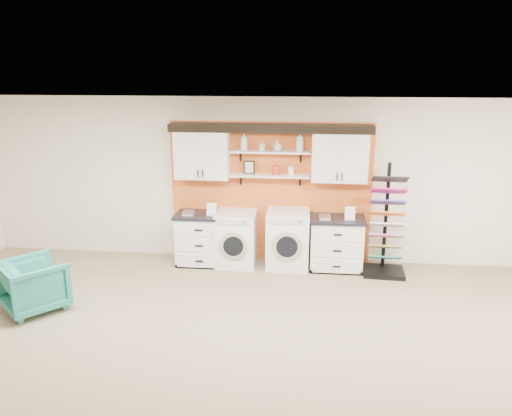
# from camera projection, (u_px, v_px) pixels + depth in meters

# --- Properties ---
(floor) EXTENTS (10.00, 10.00, 0.00)m
(floor) POSITION_uv_depth(u_px,v_px,m) (239.00, 402.00, 5.04)
(floor) COLOR #857159
(floor) RESTS_ON ground
(ceiling) EXTENTS (10.00, 10.00, 0.00)m
(ceiling) POSITION_uv_depth(u_px,v_px,m) (236.00, 124.00, 4.27)
(ceiling) COLOR white
(ceiling) RESTS_ON wall_back
(wall_back) EXTENTS (10.00, 0.00, 10.00)m
(wall_back) POSITION_uv_depth(u_px,v_px,m) (271.00, 181.00, 8.48)
(wall_back) COLOR silver
(wall_back) RESTS_ON floor
(accent_panel) EXTENTS (3.40, 0.07, 2.40)m
(accent_panel) POSITION_uv_depth(u_px,v_px,m) (270.00, 193.00, 8.50)
(accent_panel) COLOR #D35C24
(accent_panel) RESTS_ON wall_back
(upper_cabinet_left) EXTENTS (0.90, 0.35, 0.84)m
(upper_cabinet_left) POSITION_uv_depth(u_px,v_px,m) (202.00, 154.00, 8.27)
(upper_cabinet_left) COLOR white
(upper_cabinet_left) RESTS_ON wall_back
(upper_cabinet_right) EXTENTS (0.90, 0.35, 0.84)m
(upper_cabinet_right) POSITION_uv_depth(u_px,v_px,m) (340.00, 156.00, 8.04)
(upper_cabinet_right) COLOR white
(upper_cabinet_right) RESTS_ON wall_back
(shelf_lower) EXTENTS (1.32, 0.28, 0.03)m
(shelf_lower) POSITION_uv_depth(u_px,v_px,m) (270.00, 176.00, 8.26)
(shelf_lower) COLOR white
(shelf_lower) RESTS_ON wall_back
(shelf_upper) EXTENTS (1.32, 0.28, 0.03)m
(shelf_upper) POSITION_uv_depth(u_px,v_px,m) (270.00, 152.00, 8.15)
(shelf_upper) COLOR white
(shelf_upper) RESTS_ON wall_back
(crown_molding) EXTENTS (3.30, 0.41, 0.13)m
(crown_molding) POSITION_uv_depth(u_px,v_px,m) (270.00, 127.00, 8.05)
(crown_molding) COLOR black
(crown_molding) RESTS_ON wall_back
(picture_frame) EXTENTS (0.18, 0.02, 0.22)m
(picture_frame) POSITION_uv_depth(u_px,v_px,m) (249.00, 167.00, 8.30)
(picture_frame) COLOR black
(picture_frame) RESTS_ON shelf_lower
(canister_red) EXTENTS (0.11, 0.11, 0.16)m
(canister_red) POSITION_uv_depth(u_px,v_px,m) (276.00, 170.00, 8.22)
(canister_red) COLOR red
(canister_red) RESTS_ON shelf_lower
(canister_cream) EXTENTS (0.10, 0.10, 0.14)m
(canister_cream) POSITION_uv_depth(u_px,v_px,m) (291.00, 171.00, 8.20)
(canister_cream) COLOR silver
(canister_cream) RESTS_ON shelf_lower
(base_cabinet_left) EXTENTS (0.90, 0.66, 0.88)m
(base_cabinet_left) POSITION_uv_depth(u_px,v_px,m) (203.00, 238.00, 8.51)
(base_cabinet_left) COLOR white
(base_cabinet_left) RESTS_ON floor
(base_cabinet_right) EXTENTS (0.90, 0.66, 0.89)m
(base_cabinet_right) POSITION_uv_depth(u_px,v_px,m) (336.00, 243.00, 8.29)
(base_cabinet_right) COLOR white
(base_cabinet_right) RESTS_ON floor
(washer) EXTENTS (0.66, 0.71, 0.93)m
(washer) POSITION_uv_depth(u_px,v_px,m) (236.00, 238.00, 8.45)
(washer) COLOR white
(washer) RESTS_ON floor
(dryer) EXTENTS (0.70, 0.71, 0.98)m
(dryer) POSITION_uv_depth(u_px,v_px,m) (288.00, 239.00, 8.35)
(dryer) COLOR white
(dryer) RESTS_ON floor
(sample_rack) EXTENTS (0.69, 0.58, 1.81)m
(sample_rack) POSITION_uv_depth(u_px,v_px,m) (385.00, 241.00, 8.05)
(sample_rack) COLOR black
(sample_rack) RESTS_ON floor
(armchair) EXTENTS (1.10, 1.10, 0.72)m
(armchair) POSITION_uv_depth(u_px,v_px,m) (34.00, 285.00, 6.90)
(armchair) COLOR #208074
(armchair) RESTS_ON floor
(soap_bottle_a) EXTENTS (0.16, 0.16, 0.30)m
(soap_bottle_a) POSITION_uv_depth(u_px,v_px,m) (244.00, 141.00, 8.14)
(soap_bottle_a) COLOR silver
(soap_bottle_a) RESTS_ON shelf_upper
(soap_bottle_b) EXTENTS (0.09, 0.10, 0.17)m
(soap_bottle_b) POSITION_uv_depth(u_px,v_px,m) (262.00, 146.00, 8.13)
(soap_bottle_b) COLOR silver
(soap_bottle_b) RESTS_ON shelf_upper
(soap_bottle_c) EXTENTS (0.19, 0.19, 0.18)m
(soap_bottle_c) POSITION_uv_depth(u_px,v_px,m) (277.00, 145.00, 8.11)
(soap_bottle_c) COLOR silver
(soap_bottle_c) RESTS_ON shelf_upper
(soap_bottle_d) EXTENTS (0.18, 0.17, 0.33)m
(soap_bottle_d) POSITION_uv_depth(u_px,v_px,m) (300.00, 141.00, 8.05)
(soap_bottle_d) COLOR silver
(soap_bottle_d) RESTS_ON shelf_upper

